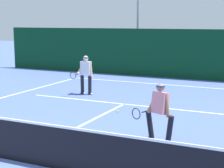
% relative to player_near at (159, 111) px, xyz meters
% --- Properties ---
extents(ground_plane, '(80.00, 80.00, 0.00)m').
position_rel_player_near_xyz_m(ground_plane, '(-2.64, -2.59, -0.86)').
color(ground_plane, '#4A62A9').
extents(court_line_baseline_far, '(10.06, 0.10, 0.01)m').
position_rel_player_near_xyz_m(court_line_baseline_far, '(-2.64, 8.69, -0.86)').
color(court_line_baseline_far, white).
rests_on(court_line_baseline_far, ground_plane).
extents(court_line_service, '(8.20, 0.10, 0.01)m').
position_rel_player_near_xyz_m(court_line_service, '(-2.64, 3.79, -0.86)').
color(court_line_service, white).
rests_on(court_line_service, ground_plane).
extents(court_line_centre, '(0.10, 6.40, 0.01)m').
position_rel_player_near_xyz_m(court_line_centre, '(-2.64, 0.61, -0.86)').
color(court_line_centre, white).
rests_on(court_line_centre, ground_plane).
extents(tennis_net, '(11.03, 0.09, 1.12)m').
position_rel_player_near_xyz_m(tennis_net, '(-2.64, -2.59, -0.36)').
color(tennis_net, '#1E4723').
rests_on(tennis_net, ground_plane).
extents(player_near, '(1.06, 0.83, 1.58)m').
position_rel_player_near_xyz_m(player_near, '(0.00, 0.00, 0.00)').
color(player_near, black).
rests_on(player_near, ground_plane).
extents(player_far, '(0.75, 0.90, 1.67)m').
position_rel_player_near_xyz_m(player_far, '(-4.88, 4.83, 0.06)').
color(player_far, black).
rests_on(player_far, ground_plane).
extents(tennis_ball, '(0.07, 0.07, 0.07)m').
position_rel_player_near_xyz_m(tennis_ball, '(-2.33, 2.54, -0.83)').
color(tennis_ball, '#D1E033').
rests_on(tennis_ball, ground_plane).
extents(back_fence_windscreen, '(22.31, 0.12, 2.70)m').
position_rel_player_near_xyz_m(back_fence_windscreen, '(-2.64, 10.97, 0.49)').
color(back_fence_windscreen, '#09341C').
rests_on(back_fence_windscreen, ground_plane).
extents(light_pole, '(0.55, 0.44, 7.16)m').
position_rel_player_near_xyz_m(light_pole, '(-5.66, 12.93, 3.55)').
color(light_pole, '#9EA39E').
rests_on(light_pole, ground_plane).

